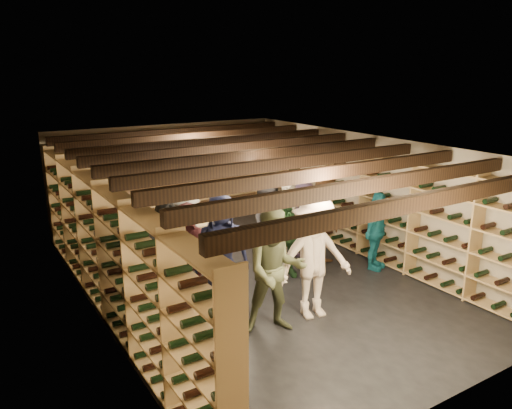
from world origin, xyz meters
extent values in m
plane|color=black|center=(0.00, 0.00, 0.00)|extent=(8.00, 8.00, 0.00)
cube|color=tan|center=(0.00, 4.00, 1.20)|extent=(5.50, 0.02, 2.40)
cube|color=tan|center=(0.00, -4.00, 1.20)|extent=(5.50, 0.02, 2.40)
cube|color=tan|center=(-2.75, 0.00, 1.20)|extent=(0.02, 8.00, 2.40)
cube|color=tan|center=(2.75, 0.00, 1.20)|extent=(0.02, 8.00, 2.40)
cube|color=beige|center=(0.00, 0.00, 2.40)|extent=(5.50, 8.00, 0.01)
cube|color=black|center=(0.00, -3.50, 2.26)|extent=(5.40, 0.12, 0.18)
cube|color=black|center=(0.00, -2.62, 2.26)|extent=(5.40, 0.12, 0.18)
cube|color=black|center=(0.00, -1.75, 2.26)|extent=(5.40, 0.12, 0.18)
cube|color=black|center=(0.00, -0.88, 2.26)|extent=(5.40, 0.12, 0.18)
cube|color=black|center=(0.00, 0.00, 2.26)|extent=(5.40, 0.12, 0.18)
cube|color=black|center=(0.00, 0.88, 2.26)|extent=(5.40, 0.12, 0.18)
cube|color=black|center=(0.00, 1.75, 2.26)|extent=(5.40, 0.12, 0.18)
cube|color=black|center=(0.00, 2.62, 2.26)|extent=(5.40, 0.12, 0.18)
cube|color=black|center=(0.00, 3.50, 2.26)|extent=(5.40, 0.12, 0.18)
cube|color=tan|center=(-2.57, 0.00, 1.07)|extent=(0.32, 7.50, 2.15)
cube|color=tan|center=(2.57, 0.00, 1.07)|extent=(0.32, 7.50, 2.15)
cube|color=tan|center=(0.00, 3.83, 1.07)|extent=(4.70, 0.30, 2.15)
cube|color=tan|center=(0.25, 2.05, 0.09)|extent=(0.57, 0.45, 0.17)
cube|color=tan|center=(0.25, 2.05, 0.26)|extent=(0.57, 0.45, 0.17)
cube|color=tan|center=(0.25, 2.05, 0.43)|extent=(0.57, 0.45, 0.17)
cube|color=tan|center=(0.25, 2.05, 0.59)|extent=(0.57, 0.45, 0.17)
cube|color=tan|center=(-0.23, 1.55, 0.09)|extent=(0.53, 0.38, 0.17)
cube|color=tan|center=(-0.23, 1.55, 0.26)|extent=(0.53, 0.38, 0.17)
cube|color=tan|center=(-0.23, 1.55, 0.43)|extent=(0.53, 0.38, 0.17)
cube|color=tan|center=(-0.23, 1.55, 0.59)|extent=(0.53, 0.38, 0.17)
cube|color=tan|center=(1.69, 2.13, 0.09)|extent=(0.58, 0.48, 0.17)
imported|color=black|center=(-2.18, -0.82, 0.82)|extent=(0.94, 0.78, 1.64)
imported|color=black|center=(-1.68, -0.15, 0.88)|extent=(0.70, 0.52, 1.75)
imported|color=#4D5134|center=(-0.69, -1.64, 0.92)|extent=(1.09, 0.98, 1.83)
imported|color=beige|center=(0.05, -1.60, 0.94)|extent=(1.31, 0.88, 1.88)
imported|color=#156372|center=(2.18, -0.73, 0.75)|extent=(0.95, 0.69, 1.49)
imported|color=brown|center=(-1.15, 0.28, 0.77)|extent=(1.49, 0.88, 1.54)
imported|color=#1D2246|center=(-0.90, -0.40, 0.89)|extent=(1.02, 0.85, 1.78)
imported|color=gray|center=(0.94, 0.28, 0.84)|extent=(0.67, 0.50, 1.68)
imported|color=#402615|center=(1.48, -0.10, 0.89)|extent=(1.04, 0.92, 1.79)
imported|color=#A09E93|center=(-1.01, 0.81, 0.82)|extent=(1.16, 0.82, 1.64)
imported|color=#224723|center=(0.56, -0.12, 0.74)|extent=(0.93, 0.54, 1.48)
imported|color=slate|center=(1.55, 0.64, 0.76)|extent=(1.47, 0.73, 1.52)
imported|color=#333237|center=(0.83, 0.92, 0.85)|extent=(0.97, 0.83, 1.69)
camera|label=1|loc=(-4.36, -7.02, 3.68)|focal=35.00mm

